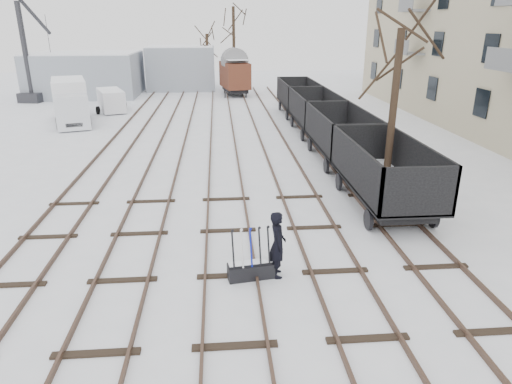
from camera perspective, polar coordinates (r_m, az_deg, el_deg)
The scene contains 17 objects.
ground at distance 13.12m, azimuth -3.17°, elevation -10.51°, with size 120.00×120.00×0.00m, color white.
tracks at distance 25.81m, azimuth -4.13°, elevation 5.36°, with size 13.90×52.00×0.16m.
shed_left at distance 49.18m, azimuth -20.40°, elevation 13.66°, with size 10.00×8.00×4.10m.
shed_right at distance 51.60m, azimuth -9.26°, elevation 15.11°, with size 7.00×6.00×4.50m.
ground_frame at distance 12.89m, azimuth -0.63°, elevation -9.61°, with size 1.35×0.62×1.49m.
worker at distance 12.72m, azimuth 2.72°, elevation -6.55°, with size 0.71×0.46×1.94m, color black.
freight_wagon_a at distance 18.14m, azimuth 15.57°, elevation 1.14°, with size 2.53×6.32×2.58m.
freight_wagon_b at distance 23.99m, azimuth 10.48°, elevation 6.17°, with size 2.53×6.32×2.58m.
freight_wagon_c at distance 30.06m, azimuth 7.37°, elevation 9.17°, with size 2.53×6.32×2.58m.
freight_wagon_d at distance 36.25m, azimuth 5.28°, elevation 11.15°, with size 2.53×6.32×2.58m.
box_van_wagon at distance 46.13m, azimuth -2.68°, elevation 14.50°, with size 3.22×4.97×3.52m.
lorry at distance 35.36m, azimuth -22.20°, elevation 10.47°, with size 3.48×6.96×3.02m.
panel_van at distance 39.34m, azimuth -17.66°, elevation 10.90°, with size 2.97×4.29×1.74m.
crane at distance 46.94m, azimuth -26.43°, elevation 13.18°, with size 2.24×5.73×9.63m.
tree_near at distance 19.52m, azimuth 16.72°, elevation 9.35°, with size 0.30×0.30×6.56m, color black.
tree_far_left at distance 51.13m, azimuth -6.07°, elevation 15.88°, with size 0.30×0.30×5.70m, color black.
tree_far_right at distance 48.95m, azimuth -2.78°, elevation 17.31°, with size 0.30×0.30×8.32m, color black.
Camera 1 is at (-0.22, -11.27, 6.72)m, focal length 32.00 mm.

